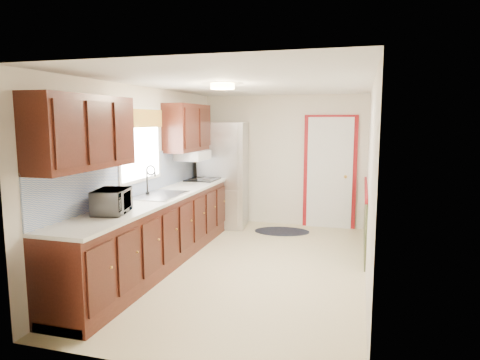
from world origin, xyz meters
The scene contains 8 objects.
room_shell centered at (0.00, 0.00, 1.20)m, with size 3.20×5.20×2.52m.
kitchen_run centered at (-1.24, -0.29, 0.81)m, with size 0.63×4.00×2.20m.
back_wall_trim centered at (0.99, 2.21, 0.89)m, with size 1.12×2.30×2.08m.
ceiling_fixture centered at (-0.30, -0.20, 2.36)m, with size 0.30×0.30×0.06m, color #FFD88C.
microwave centered at (-1.20, -1.34, 1.10)m, with size 0.48×0.26×0.32m, color white.
refrigerator centered at (-1.02, 2.05, 0.95)m, with size 0.88×0.84×1.91m.
rug centered at (0.09, 1.90, 0.01)m, with size 0.96×0.62×0.01m, color black.
cooktop centered at (-1.19, 1.40, 0.95)m, with size 0.49×0.58×0.02m, color black.
Camera 1 is at (1.40, -5.34, 1.95)m, focal length 32.00 mm.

